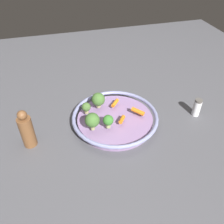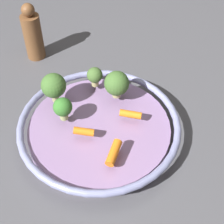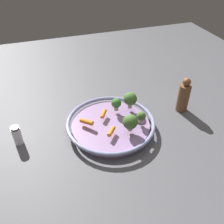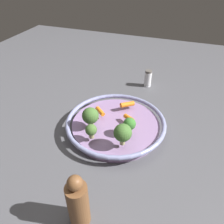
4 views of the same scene
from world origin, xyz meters
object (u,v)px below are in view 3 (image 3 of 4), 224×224
object	(u,v)px
baby_carrot_left	(111,131)
broccoli_floret_large	(130,122)
broccoli_floret_edge	(141,116)
baby_carrot_center	(87,122)
serving_bowl	(111,125)
baby_carrot_back	(104,114)
pepper_mill	(184,96)
salt_shaker	(17,135)
broccoli_floret_small	(116,103)
broccoli_floret_mid	(130,99)

from	to	relation	value
baby_carrot_left	broccoli_floret_large	xyz separation A→B (m)	(-0.07, 0.00, 0.03)
broccoli_floret_large	broccoli_floret_edge	size ratio (longest dim) A/B	1.35
baby_carrot_center	serving_bowl	bearing A→B (deg)	171.52
baby_carrot_back	baby_carrot_center	distance (m)	0.08
broccoli_floret_edge	pepper_mill	bearing A→B (deg)	-162.85
baby_carrot_back	salt_shaker	world-z (taller)	salt_shaker
broccoli_floret_large	serving_bowl	bearing A→B (deg)	-53.49
broccoli_floret_large	baby_carrot_left	bearing A→B (deg)	-3.51
baby_carrot_back	broccoli_floret_small	bearing A→B (deg)	-162.71
baby_carrot_back	broccoli_floret_edge	world-z (taller)	broccoli_floret_edge
broccoli_floret_mid	baby_carrot_back	bearing A→B (deg)	6.98
broccoli_floret_small	broccoli_floret_large	world-z (taller)	broccoli_floret_large
broccoli_floret_small	broccoli_floret_large	bearing A→B (deg)	93.40
pepper_mill	broccoli_floret_large	bearing A→B (deg)	18.92
broccoli_floret_large	broccoli_floret_edge	xyz separation A→B (m)	(-0.06, -0.03, -0.01)
baby_carrot_center	broccoli_floret_edge	bearing A→B (deg)	164.00
broccoli_floret_edge	pepper_mill	xyz separation A→B (m)	(-0.23, -0.07, -0.00)
broccoli_floret_large	pepper_mill	xyz separation A→B (m)	(-0.29, -0.10, -0.01)
baby_carrot_center	pepper_mill	world-z (taller)	pepper_mill
baby_carrot_back	broccoli_floret_small	size ratio (longest dim) A/B	0.77
broccoli_floret_mid	salt_shaker	size ratio (longest dim) A/B	0.91
salt_shaker	broccoli_floret_mid	bearing A→B (deg)	-177.56
broccoli_floret_mid	broccoli_floret_large	bearing A→B (deg)	68.24
broccoli_floret_large	salt_shaker	bearing A→B (deg)	-15.06
broccoli_floret_small	baby_carrot_back	bearing A→B (deg)	17.29
serving_bowl	broccoli_floret_mid	size ratio (longest dim) A/B	4.86
broccoli_floret_small	salt_shaker	distance (m)	0.40
baby_carrot_center	baby_carrot_left	size ratio (longest dim) A/B	1.17
baby_carrot_back	baby_carrot_center	xyz separation A→B (m)	(0.08, 0.03, 0.00)
baby_carrot_center	broccoli_floret_large	bearing A→B (deg)	149.68
pepper_mill	broccoli_floret_small	bearing A→B (deg)	-6.60
broccoli_floret_large	broccoli_floret_mid	distance (m)	0.14
broccoli_floret_mid	broccoli_floret_edge	world-z (taller)	broccoli_floret_mid
broccoli_floret_small	pepper_mill	world-z (taller)	pepper_mill
serving_bowl	baby_carrot_left	distance (m)	0.08
baby_carrot_back	salt_shaker	distance (m)	0.34
baby_carrot_center	broccoli_floret_small	bearing A→B (deg)	-160.90
serving_bowl	broccoli_floret_edge	xyz separation A→B (m)	(-0.11, 0.04, 0.05)
baby_carrot_back	broccoli_floret_edge	bearing A→B (deg)	145.20
baby_carrot_center	broccoli_floret_large	size ratio (longest dim) A/B	0.83
baby_carrot_left	broccoli_floret_large	size ratio (longest dim) A/B	0.71
baby_carrot_center	broccoli_floret_small	size ratio (longest dim) A/B	1.00
baby_carrot_center	broccoli_floret_edge	size ratio (longest dim) A/B	1.12
baby_carrot_left	broccoli_floret_mid	size ratio (longest dim) A/B	0.65
baby_carrot_back	baby_carrot_center	bearing A→B (deg)	20.51
broccoli_floret_small	broccoli_floret_mid	bearing A→B (deg)	175.96
broccoli_floret_small	salt_shaker	size ratio (longest dim) A/B	0.68
serving_bowl	baby_carrot_center	world-z (taller)	baby_carrot_center
baby_carrot_left	salt_shaker	distance (m)	0.35
baby_carrot_center	salt_shaker	bearing A→B (deg)	-5.27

